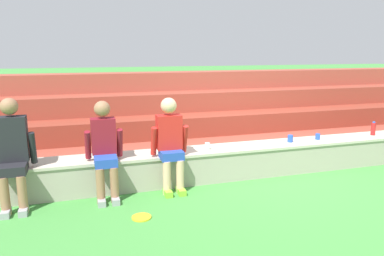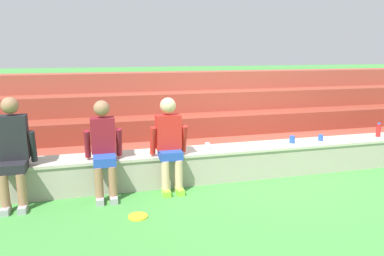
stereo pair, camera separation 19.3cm
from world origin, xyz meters
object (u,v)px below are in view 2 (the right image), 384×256
plastic_cup_left_end (207,146)px  water_bottle_mid_left (378,130)px  person_center (169,141)px  frisbee (138,216)px  person_far_left (13,149)px  person_left_of_center (104,146)px  plastic_cup_middle (292,139)px  plastic_cup_right_end (321,138)px

plastic_cup_left_end → water_bottle_mid_left: bearing=1.1°
person_center → plastic_cup_left_end: bearing=18.6°
plastic_cup_left_end → frisbee: size_ratio=0.47×
person_far_left → person_left_of_center: (1.12, 0.01, -0.04)m
water_bottle_mid_left → person_left_of_center: bearing=-176.9°
person_far_left → plastic_cup_left_end: 2.68m
plastic_cup_left_end → person_left_of_center: bearing=-172.7°
plastic_cup_middle → frisbee: plastic_cup_middle is taller
water_bottle_mid_left → plastic_cup_middle: water_bottle_mid_left is taller
plastic_cup_right_end → plastic_cup_left_end: 2.02m
water_bottle_mid_left → plastic_cup_middle: 1.70m
frisbee → person_left_of_center: bearing=112.8°
water_bottle_mid_left → plastic_cup_right_end: 1.15m
person_left_of_center → frisbee: 1.12m
person_far_left → plastic_cup_right_end: person_far_left is taller
person_far_left → water_bottle_mid_left: 5.84m
plastic_cup_right_end → frisbee: 3.43m
plastic_cup_right_end → person_left_of_center: bearing=-175.7°
plastic_cup_middle → frisbee: bearing=-158.3°
person_center → water_bottle_mid_left: person_center is taller
water_bottle_mid_left → plastic_cup_middle: size_ratio=2.05×
person_far_left → plastic_cup_left_end: bearing=4.5°
water_bottle_mid_left → plastic_cup_left_end: size_ratio=2.23×
plastic_cup_middle → plastic_cup_left_end: (-1.47, -0.05, -0.00)m
water_bottle_mid_left → frisbee: water_bottle_mid_left is taller
plastic_cup_left_end → frisbee: (-1.19, -1.01, -0.53)m
person_left_of_center → person_center: (0.90, -0.02, 0.02)m
frisbee → plastic_cup_middle: bearing=21.7°
person_center → person_far_left: bearing=179.9°
water_bottle_mid_left → plastic_cup_left_end: (-3.17, -0.06, -0.06)m
person_far_left → plastic_cup_right_end: 4.69m
plastic_cup_right_end → plastic_cup_middle: bearing=-177.8°
person_left_of_center → frisbee: size_ratio=5.57×
plastic_cup_middle → frisbee: (-2.67, -1.06, -0.54)m
person_left_of_center → person_center: 0.90m
plastic_cup_right_end → water_bottle_mid_left: bearing=-0.5°
person_center → plastic_cup_middle: size_ratio=11.09×
person_far_left → plastic_cup_left_end: (2.66, 0.21, -0.20)m
water_bottle_mid_left → plastic_cup_middle: (-1.70, -0.01, -0.06)m
person_far_left → person_center: bearing=-0.1°
person_center → plastic_cup_left_end: (0.63, 0.21, -0.18)m
person_left_of_center → plastic_cup_right_end: size_ratio=13.12×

